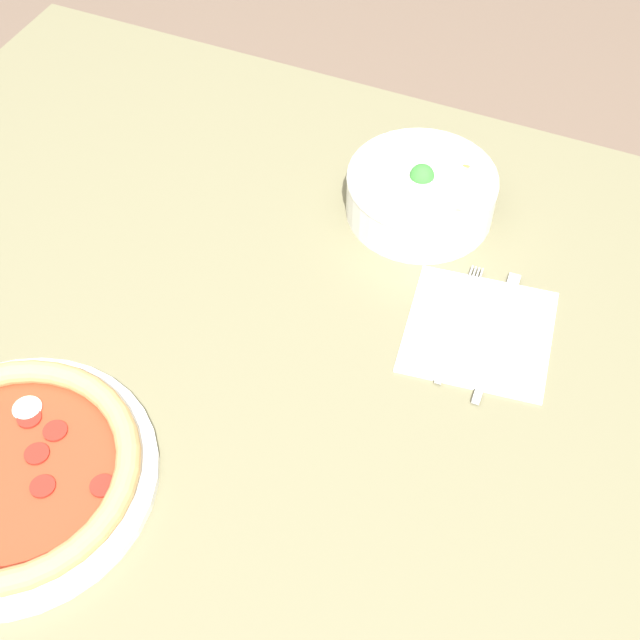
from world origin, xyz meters
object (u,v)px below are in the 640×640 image
object	(u,v)px
bowl	(421,191)
fork	(458,324)
knife	(495,341)
pizza	(9,472)

from	to	relation	value
bowl	fork	distance (m)	0.20
fork	knife	bearing A→B (deg)	-101.48
bowl	fork	world-z (taller)	bowl
bowl	knife	size ratio (longest dim) A/B	0.96
bowl	fork	xyz separation A→B (m)	(0.11, -0.17, -0.03)
pizza	knife	xyz separation A→B (m)	(0.40, 0.37, -0.01)
fork	knife	xyz separation A→B (m)	(0.05, -0.01, -0.00)
bowl	fork	bearing A→B (deg)	-57.15
knife	pizza	bearing A→B (deg)	129.51
pizza	fork	bearing A→B (deg)	46.63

